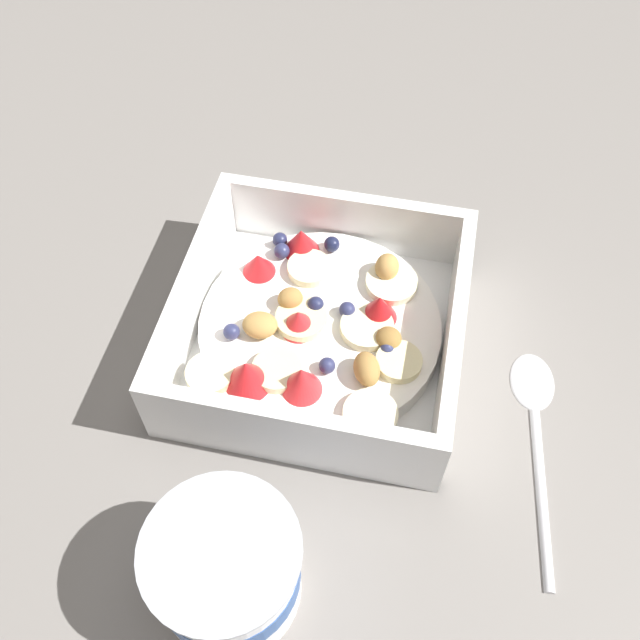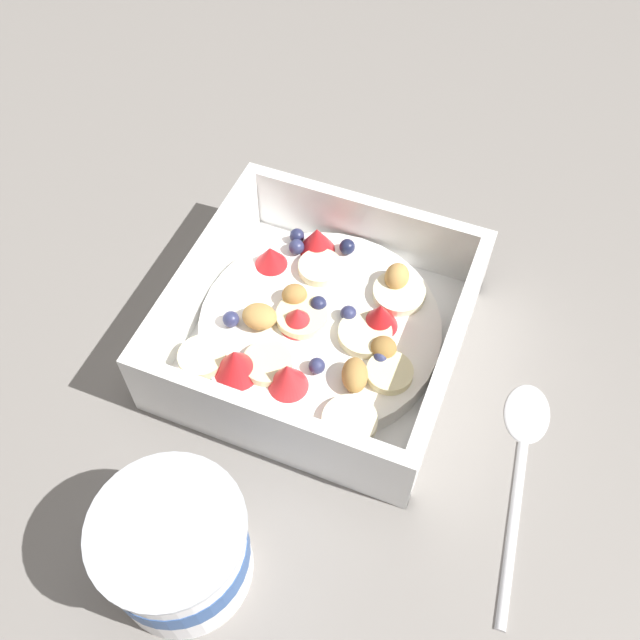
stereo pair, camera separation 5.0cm
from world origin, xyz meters
TOP-DOWN VIEW (x-y plane):
  - ground_plane at (0.00, 0.00)m, footprint 2.40×2.40m
  - fruit_bowl at (-0.01, -0.01)m, footprint 0.20×0.20m
  - spoon at (-0.17, 0.02)m, footprint 0.04×0.17m
  - yogurt_cup at (0.01, 0.18)m, footprint 0.09×0.09m

SIDE VIEW (x-z plane):
  - ground_plane at x=0.00m, z-range 0.00..0.00m
  - spoon at x=-0.17m, z-range 0.00..0.01m
  - fruit_bowl at x=-0.01m, z-range -0.01..0.05m
  - yogurt_cup at x=0.01m, z-range 0.00..0.07m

